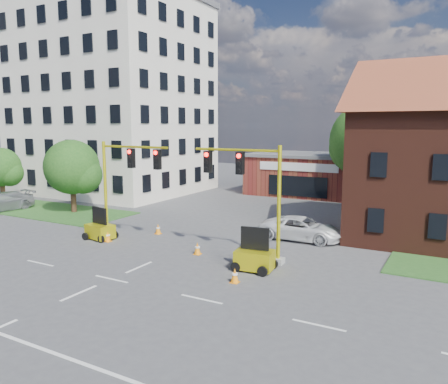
{
  "coord_description": "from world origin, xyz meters",
  "views": [
    {
      "loc": [
        14.19,
        -14.73,
        7.16
      ],
      "look_at": [
        0.56,
        10.0,
        2.88
      ],
      "focal_mm": 35.0,
      "sensor_mm": 36.0,
      "label": 1
    }
  ],
  "objects_px": {
    "signal_mast_east": "(250,188)",
    "trailer_east": "(255,258)",
    "signal_mast_west": "(124,178)",
    "trailer_west": "(100,230)",
    "pickup_white": "(301,228)"
  },
  "relations": [
    {
      "from": "pickup_white",
      "to": "trailer_west",
      "type": "bearing_deg",
      "value": 116.35
    },
    {
      "from": "signal_mast_east",
      "to": "pickup_white",
      "type": "bearing_deg",
      "value": 78.17
    },
    {
      "from": "signal_mast_west",
      "to": "pickup_white",
      "type": "distance_m",
      "value": 11.61
    },
    {
      "from": "signal_mast_west",
      "to": "trailer_west",
      "type": "relative_size",
      "value": 3.13
    },
    {
      "from": "signal_mast_east",
      "to": "trailer_east",
      "type": "xyz_separation_m",
      "value": [
        1.03,
        -1.58,
        -3.26
      ]
    },
    {
      "from": "signal_mast_east",
      "to": "trailer_east",
      "type": "relative_size",
      "value": 2.94
    },
    {
      "from": "signal_mast_west",
      "to": "trailer_east",
      "type": "distance_m",
      "value": 10.4
    },
    {
      "from": "signal_mast_east",
      "to": "trailer_west",
      "type": "distance_m",
      "value": 10.71
    },
    {
      "from": "signal_mast_east",
      "to": "signal_mast_west",
      "type": "bearing_deg",
      "value": 180.0
    },
    {
      "from": "signal_mast_east",
      "to": "pickup_white",
      "type": "distance_m",
      "value": 6.29
    },
    {
      "from": "trailer_west",
      "to": "pickup_white",
      "type": "height_order",
      "value": "trailer_west"
    },
    {
      "from": "signal_mast_east",
      "to": "trailer_west",
      "type": "height_order",
      "value": "signal_mast_east"
    },
    {
      "from": "signal_mast_west",
      "to": "signal_mast_east",
      "type": "bearing_deg",
      "value": 0.0
    },
    {
      "from": "signal_mast_west",
      "to": "trailer_east",
      "type": "height_order",
      "value": "signal_mast_west"
    },
    {
      "from": "trailer_west",
      "to": "trailer_east",
      "type": "distance_m",
      "value": 11.21
    }
  ]
}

